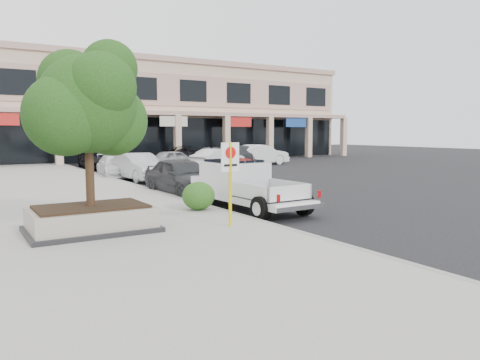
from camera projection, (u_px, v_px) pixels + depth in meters
name	position (u px, v px, depth m)	size (l,w,h in m)	color
ground	(302.00, 220.00, 14.46)	(120.00, 120.00, 0.00)	black
sidewalk	(74.00, 206.00, 16.64)	(8.00, 52.00, 0.15)	gray
curb	(176.00, 198.00, 18.71)	(0.20, 52.00, 0.15)	gray
strip_mall	(149.00, 111.00, 46.84)	(40.55, 12.43, 9.50)	tan
planter	(91.00, 219.00, 12.14)	(3.20, 2.20, 0.68)	black
planter_tree	(91.00, 105.00, 12.03)	(2.90, 2.55, 4.00)	#321C13
no_parking_sign	(230.00, 172.00, 12.64)	(0.55, 0.09, 2.30)	yellow
hedge	(199.00, 196.00, 15.41)	(1.10, 0.99, 0.94)	#234D16
pickup_truck	(250.00, 186.00, 16.24)	(2.03, 5.47, 1.72)	silver
curb_car_a	(182.00, 176.00, 20.27)	(1.90, 4.72, 1.61)	#2D2F32
curb_car_b	(139.00, 167.00, 25.90)	(1.61, 4.63, 1.52)	#ACB0B4
curb_car_c	(117.00, 166.00, 28.08)	(1.90, 4.68, 1.36)	white
curb_car_d	(98.00, 158.00, 34.21)	(2.47, 5.36, 1.49)	black
lot_car_a	(175.00, 159.00, 33.96)	(1.63, 4.05, 1.38)	#9A9CA1
lot_car_b	(218.00, 159.00, 33.81)	(1.56, 4.47, 1.47)	silver
lot_car_c	(242.00, 155.00, 37.14)	(2.27, 5.59, 1.62)	#313437
lot_car_d	(189.00, 154.00, 40.92)	(2.39, 5.18, 1.44)	black
lot_car_e	(216.00, 154.00, 41.71)	(1.70, 4.22, 1.44)	#919498
lot_car_f	(260.00, 155.00, 38.06)	(1.74, 4.99, 1.65)	silver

